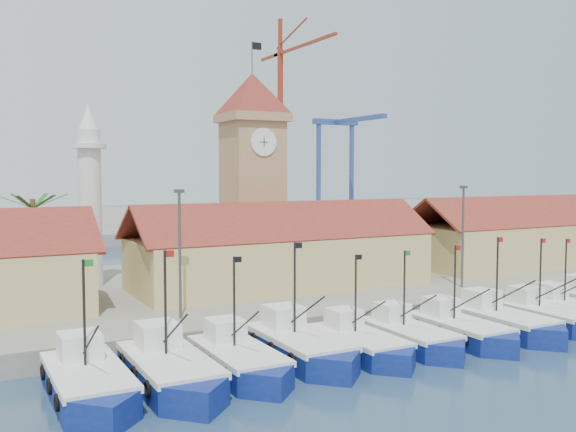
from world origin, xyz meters
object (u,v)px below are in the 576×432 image
boat_5 (412,338)px  boat_0 (89,386)px  minaret (90,194)px  clock_tower (252,170)px

boat_5 → boat_0: bearing=179.9°
boat_0 → boat_5: size_ratio=1.11×
boat_0 → minaret: minaret is taller
clock_tower → boat_5: bearing=-88.2°
boat_5 → minaret: minaret is taller
clock_tower → boat_0: bearing=-130.4°
clock_tower → minaret: clock_tower is taller
boat_0 → boat_5: boat_0 is taller
boat_0 → boat_5: 20.77m
boat_0 → clock_tower: clock_tower is taller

